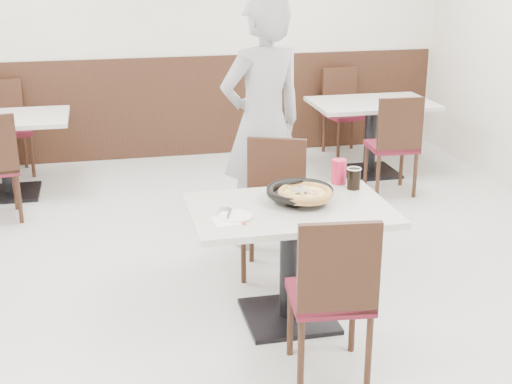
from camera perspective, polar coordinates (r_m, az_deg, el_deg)
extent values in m
plane|color=#B1B0AB|center=(4.85, -1.46, -8.26)|extent=(7.00, 7.00, 0.00)
cube|color=silver|center=(7.82, -6.65, 12.88)|extent=(6.00, 0.04, 2.80)
cube|color=black|center=(7.93, -6.40, 6.75)|extent=(5.90, 0.03, 1.10)
cylinder|color=black|center=(4.30, 3.16, -0.78)|extent=(0.13, 0.13, 0.04)
cylinder|color=black|center=(4.34, 3.51, -0.26)|extent=(0.36, 0.36, 0.01)
cylinder|color=#AF8245|center=(4.28, 3.94, -0.27)|extent=(0.34, 0.34, 0.02)
cube|color=silver|center=(4.28, 3.47, 0.19)|extent=(0.09, 0.11, 0.00)
cube|color=white|center=(4.04, -2.25, -2.32)|extent=(0.17, 0.17, 0.00)
cylinder|color=white|center=(4.09, -1.65, -1.95)|extent=(0.21, 0.21, 0.01)
cube|color=silver|center=(4.11, -2.17, -1.73)|extent=(0.07, 0.17, 0.00)
cylinder|color=black|center=(4.60, 7.83, 1.03)|extent=(0.09, 0.09, 0.13)
cylinder|color=#C31A3C|center=(4.69, 6.65, 1.64)|extent=(0.11, 0.11, 0.16)
imported|color=#A7A6AB|center=(5.36, 0.54, 5.45)|extent=(0.81, 0.66, 1.93)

